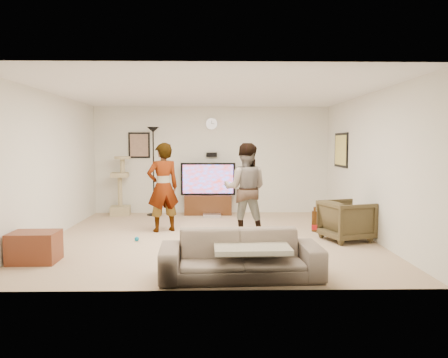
{
  "coord_description": "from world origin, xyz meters",
  "views": [
    {
      "loc": [
        0.1,
        -7.42,
        1.62
      ],
      "look_at": [
        0.24,
        0.2,
        1.01
      ],
      "focal_mm": 34.54,
      "sensor_mm": 36.0,
      "label": 1
    }
  ],
  "objects_px": {
    "tv": "(208,179)",
    "armchair": "(346,220)",
    "side_table": "(34,247)",
    "person_right": "(245,189)",
    "sofa": "(241,255)",
    "beer_bottle": "(314,221)",
    "tv_stand": "(208,205)",
    "floor_lamp": "(154,171)",
    "person_left": "(163,187)",
    "cat_tree": "(120,185)"
  },
  "relations": [
    {
      "from": "tv",
      "to": "armchair",
      "type": "bearing_deg",
      "value": -49.66
    },
    {
      "from": "side_table",
      "to": "person_right",
      "type": "bearing_deg",
      "value": 31.01
    },
    {
      "from": "sofa",
      "to": "armchair",
      "type": "relative_size",
      "value": 2.59
    },
    {
      "from": "beer_bottle",
      "to": "side_table",
      "type": "xyz_separation_m",
      "value": [
        -3.69,
        0.75,
        -0.48
      ]
    },
    {
      "from": "tv_stand",
      "to": "floor_lamp",
      "type": "bearing_deg",
      "value": -175.03
    },
    {
      "from": "armchair",
      "to": "person_left",
      "type": "bearing_deg",
      "value": 56.81
    },
    {
      "from": "tv_stand",
      "to": "armchair",
      "type": "distance_m",
      "value": 3.67
    },
    {
      "from": "tv_stand",
      "to": "armchair",
      "type": "relative_size",
      "value": 1.44
    },
    {
      "from": "floor_lamp",
      "to": "sofa",
      "type": "height_order",
      "value": "floor_lamp"
    },
    {
      "from": "person_left",
      "to": "side_table",
      "type": "distance_m",
      "value": 2.65
    },
    {
      "from": "tv",
      "to": "armchair",
      "type": "xyz_separation_m",
      "value": [
        2.38,
        -2.8,
        -0.48
      ]
    },
    {
      "from": "tv_stand",
      "to": "cat_tree",
      "type": "bearing_deg",
      "value": -178.74
    },
    {
      "from": "tv",
      "to": "person_left",
      "type": "relative_size",
      "value": 0.76
    },
    {
      "from": "person_left",
      "to": "side_table",
      "type": "xyz_separation_m",
      "value": [
        -1.52,
        -2.09,
        -0.61
      ]
    },
    {
      "from": "cat_tree",
      "to": "floor_lamp",
      "type": "bearing_deg",
      "value": -4.62
    },
    {
      "from": "cat_tree",
      "to": "sofa",
      "type": "relative_size",
      "value": 0.7
    },
    {
      "from": "person_right",
      "to": "person_left",
      "type": "bearing_deg",
      "value": -1.26
    },
    {
      "from": "floor_lamp",
      "to": "cat_tree",
      "type": "height_order",
      "value": "floor_lamp"
    },
    {
      "from": "tv_stand",
      "to": "person_right",
      "type": "height_order",
      "value": "person_right"
    },
    {
      "from": "cat_tree",
      "to": "side_table",
      "type": "xyz_separation_m",
      "value": [
        -0.29,
        -4.01,
        -0.47
      ]
    },
    {
      "from": "tv_stand",
      "to": "floor_lamp",
      "type": "relative_size",
      "value": 0.54
    },
    {
      "from": "cat_tree",
      "to": "person_right",
      "type": "height_order",
      "value": "person_right"
    },
    {
      "from": "person_right",
      "to": "beer_bottle",
      "type": "distance_m",
      "value": 2.65
    },
    {
      "from": "cat_tree",
      "to": "person_left",
      "type": "height_order",
      "value": "person_left"
    },
    {
      "from": "tv",
      "to": "floor_lamp",
      "type": "bearing_deg",
      "value": -175.03
    },
    {
      "from": "person_right",
      "to": "cat_tree",
      "type": "bearing_deg",
      "value": -29.83
    },
    {
      "from": "beer_bottle",
      "to": "person_right",
      "type": "bearing_deg",
      "value": 104.42
    },
    {
      "from": "tv_stand",
      "to": "tv",
      "type": "xyz_separation_m",
      "value": [
        0.0,
        0.0,
        0.6
      ]
    },
    {
      "from": "person_right",
      "to": "beer_bottle",
      "type": "xyz_separation_m",
      "value": [
        0.66,
        -2.57,
        -0.13
      ]
    },
    {
      "from": "sofa",
      "to": "armchair",
      "type": "xyz_separation_m",
      "value": [
        1.9,
        2.0,
        0.06
      ]
    },
    {
      "from": "cat_tree",
      "to": "person_right",
      "type": "xyz_separation_m",
      "value": [
        2.73,
        -2.19,
        0.14
      ]
    },
    {
      "from": "cat_tree",
      "to": "side_table",
      "type": "relative_size",
      "value": 2.15
    },
    {
      "from": "person_left",
      "to": "beer_bottle",
      "type": "xyz_separation_m",
      "value": [
        2.17,
        -2.84,
        -0.13
      ]
    },
    {
      "from": "beer_bottle",
      "to": "tv",
      "type": "bearing_deg",
      "value": 105.93
    },
    {
      "from": "side_table",
      "to": "floor_lamp",
      "type": "bearing_deg",
      "value": 74.75
    },
    {
      "from": "floor_lamp",
      "to": "cat_tree",
      "type": "relative_size",
      "value": 1.48
    },
    {
      "from": "floor_lamp",
      "to": "person_right",
      "type": "relative_size",
      "value": 1.22
    },
    {
      "from": "side_table",
      "to": "armchair",
      "type": "bearing_deg",
      "value": 15.0
    },
    {
      "from": "cat_tree",
      "to": "tv",
      "type": "bearing_deg",
      "value": 1.26
    },
    {
      "from": "tv",
      "to": "tv_stand",
      "type": "bearing_deg",
      "value": 0.0
    },
    {
      "from": "beer_bottle",
      "to": "side_table",
      "type": "bearing_deg",
      "value": 168.56
    },
    {
      "from": "person_left",
      "to": "sofa",
      "type": "distance_m",
      "value": 3.16
    },
    {
      "from": "tv_stand",
      "to": "side_table",
      "type": "height_order",
      "value": "tv_stand"
    },
    {
      "from": "tv_stand",
      "to": "cat_tree",
      "type": "xyz_separation_m",
      "value": [
        -2.02,
        -0.04,
        0.45
      ]
    },
    {
      "from": "person_right",
      "to": "beer_bottle",
      "type": "relative_size",
      "value": 6.57
    },
    {
      "from": "tv",
      "to": "side_table",
      "type": "distance_m",
      "value": 4.71
    },
    {
      "from": "person_right",
      "to": "armchair",
      "type": "xyz_separation_m",
      "value": [
        1.66,
        -0.56,
        -0.48
      ]
    },
    {
      "from": "cat_tree",
      "to": "person_left",
      "type": "bearing_deg",
      "value": -57.51
    },
    {
      "from": "cat_tree",
      "to": "sofa",
      "type": "distance_m",
      "value": 5.39
    },
    {
      "from": "tv",
      "to": "cat_tree",
      "type": "distance_m",
      "value": 2.03
    }
  ]
}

